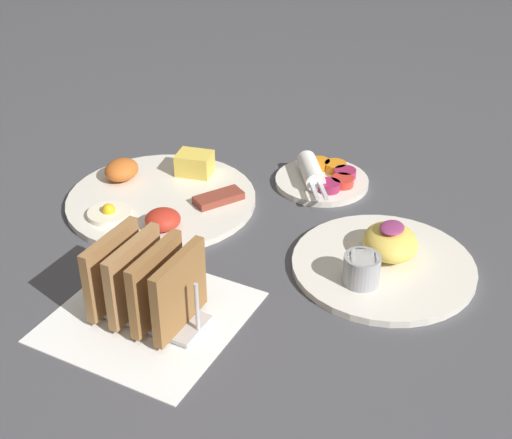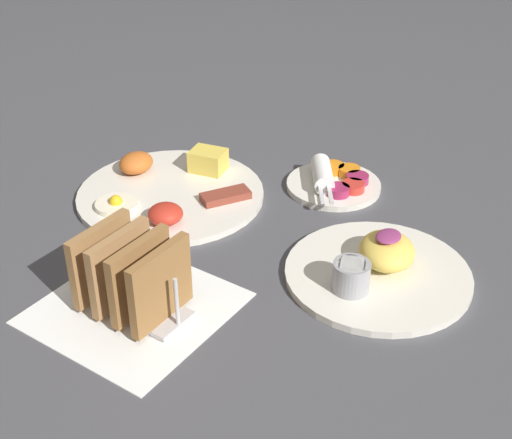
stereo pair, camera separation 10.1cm
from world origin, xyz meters
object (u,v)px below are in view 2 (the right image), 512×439
Objects in this scene: plate_condiments at (334,182)px; toast_rack at (131,275)px; plate_foreground at (378,268)px; plate_breakfast at (170,190)px.

toast_rack is at bearing 172.20° from plate_condiments.
toast_rack is (-0.23, 0.22, 0.04)m from plate_foreground.
plate_foreground is (-0.18, -0.16, 0.00)m from plate_condiments.
plate_foreground is 1.67× the size of toast_rack.
plate_breakfast reaches higher than plate_condiments.
plate_foreground is at bearing -137.40° from plate_condiments.
plate_breakfast is at bearing 88.38° from plate_foreground.
plate_breakfast is 1.99× the size of toast_rack.
plate_foreground reaches higher than plate_breakfast.
plate_breakfast is at bearing 129.82° from plate_condiments.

